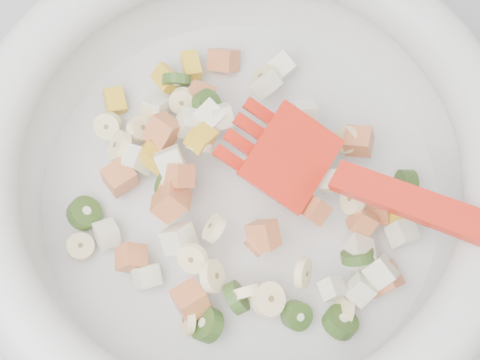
{
  "coord_description": "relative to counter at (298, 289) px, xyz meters",
  "views": [
    {
      "loc": [
        -0.09,
        1.23,
        1.46
      ],
      "look_at": [
        -0.09,
        1.43,
        0.95
      ],
      "focal_mm": 50.0,
      "sensor_mm": 36.0,
      "label": 1
    }
  ],
  "objects": [
    {
      "name": "mixing_bowl",
      "position": [
        -0.09,
        -0.02,
        0.52
      ],
      "size": [
        0.49,
        0.43,
        0.16
      ],
      "color": "silver",
      "rests_on": "counter"
    },
    {
      "name": "counter",
      "position": [
        0.0,
        0.0,
        0.0
      ],
      "size": [
        2.0,
        0.6,
        0.9
      ],
      "primitive_type": "cube",
      "color": "gray",
      "rests_on": "ground"
    }
  ]
}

